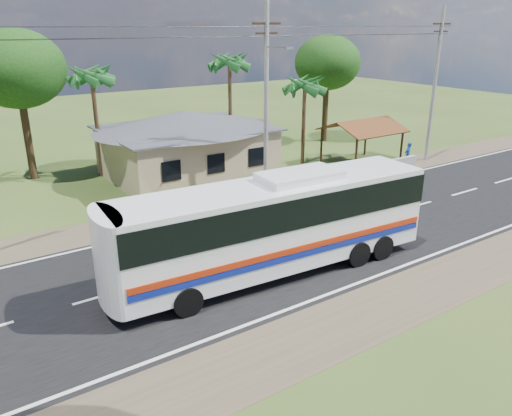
{
  "coord_description": "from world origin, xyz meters",
  "views": [
    {
      "loc": [
        -13.56,
        -17.09,
        9.73
      ],
      "look_at": [
        -1.4,
        1.0,
        1.71
      ],
      "focal_mm": 35.0,
      "sensor_mm": 36.0,
      "label": 1
    }
  ],
  "objects_px": {
    "coach_bus": "(276,218)",
    "person": "(408,155)",
    "waiting_shed": "(363,127)",
    "motorcycle": "(363,167)"
  },
  "relations": [
    {
      "from": "coach_bus",
      "to": "waiting_shed",
      "type": "bearing_deg",
      "value": 38.22
    },
    {
      "from": "waiting_shed",
      "to": "motorcycle",
      "type": "relative_size",
      "value": 3.01
    },
    {
      "from": "waiting_shed",
      "to": "person",
      "type": "xyz_separation_m",
      "value": [
        2.13,
        -2.59,
        -1.81
      ]
    },
    {
      "from": "coach_bus",
      "to": "motorcycle",
      "type": "distance_m",
      "value": 16.22
    },
    {
      "from": "motorcycle",
      "to": "person",
      "type": "bearing_deg",
      "value": -110.11
    },
    {
      "from": "coach_bus",
      "to": "person",
      "type": "relative_size",
      "value": 7.42
    },
    {
      "from": "waiting_shed",
      "to": "coach_bus",
      "type": "distance_m",
      "value": 18.69
    },
    {
      "from": "waiting_shed",
      "to": "motorcycle",
      "type": "bearing_deg",
      "value": -130.89
    },
    {
      "from": "waiting_shed",
      "to": "person",
      "type": "distance_m",
      "value": 3.81
    },
    {
      "from": "coach_bus",
      "to": "motorcycle",
      "type": "bearing_deg",
      "value": 35.76
    }
  ]
}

